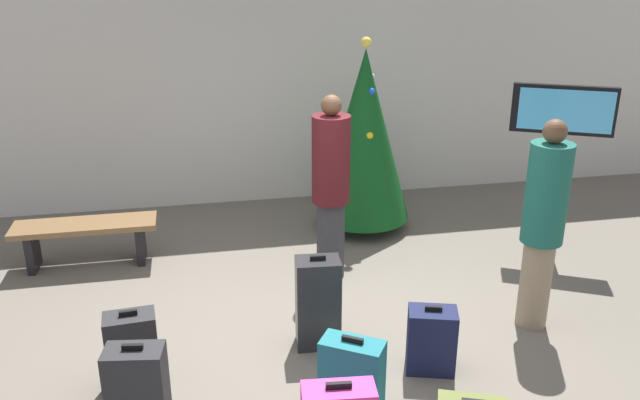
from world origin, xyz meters
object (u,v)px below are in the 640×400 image
(waiting_bench, at_px, (86,233))
(suitcase_3, at_px, (138,394))
(traveller_1, at_px, (331,185))
(suitcase_2, at_px, (352,373))
(holiday_tree, at_px, (364,135))
(flight_info_kiosk, at_px, (560,134))
(traveller_0, at_px, (543,222))
(suitcase_4, at_px, (318,303))
(suitcase_5, at_px, (431,340))
(suitcase_0, at_px, (133,350))

(waiting_bench, xyz_separation_m, suitcase_3, (0.71, -2.88, -0.01))
(traveller_1, xyz_separation_m, suitcase_2, (-0.28, -2.05, -0.73))
(holiday_tree, relative_size, flight_info_kiosk, 1.23)
(suitcase_2, bearing_deg, traveller_0, 22.30)
(waiting_bench, bearing_deg, flight_info_kiosk, -6.71)
(holiday_tree, bearing_deg, traveller_1, -119.02)
(suitcase_4, bearing_deg, suitcase_2, -83.59)
(flight_info_kiosk, xyz_separation_m, suitcase_4, (-2.91, -1.40, -0.94))
(holiday_tree, relative_size, suitcase_5, 3.98)
(suitcase_5, bearing_deg, flight_info_kiosk, 42.64)
(waiting_bench, relative_size, traveller_0, 0.78)
(traveller_1, height_order, suitcase_5, traveller_1)
(holiday_tree, bearing_deg, suitcase_2, -106.11)
(traveller_1, distance_m, suitcase_5, 1.96)
(holiday_tree, height_order, traveller_0, holiday_tree)
(waiting_bench, bearing_deg, traveller_1, -16.87)
(suitcase_0, xyz_separation_m, suitcase_3, (0.08, -0.62, 0.05))
(flight_info_kiosk, bearing_deg, traveller_1, -176.28)
(suitcase_3, bearing_deg, suitcase_4, 32.19)
(holiday_tree, distance_m, waiting_bench, 3.26)
(suitcase_4, bearing_deg, flight_info_kiosk, 25.76)
(suitcase_5, bearing_deg, suitcase_3, -170.84)
(flight_info_kiosk, bearing_deg, holiday_tree, 152.17)
(holiday_tree, xyz_separation_m, traveller_0, (0.92, -2.46, -0.16))
(flight_info_kiosk, relative_size, waiting_bench, 1.26)
(suitcase_0, relative_size, suitcase_2, 1.16)
(suitcase_3, xyz_separation_m, suitcase_4, (1.41, 0.89, 0.05))
(waiting_bench, xyz_separation_m, suitcase_2, (2.21, -2.81, -0.10))
(traveller_1, bearing_deg, suitcase_2, -97.88)
(flight_info_kiosk, xyz_separation_m, suitcase_5, (-2.10, -1.93, -1.07))
(suitcase_0, bearing_deg, suitcase_3, -82.49)
(flight_info_kiosk, bearing_deg, suitcase_3, -152.06)
(suitcase_0, bearing_deg, suitcase_5, -6.39)
(waiting_bench, relative_size, suitcase_0, 2.26)
(traveller_1, height_order, suitcase_2, traveller_1)
(flight_info_kiosk, relative_size, suitcase_4, 2.23)
(traveller_1, bearing_deg, waiting_bench, 163.13)
(waiting_bench, distance_m, traveller_1, 2.68)
(suitcase_0, height_order, suitcase_3, suitcase_3)
(flight_info_kiosk, xyz_separation_m, traveller_1, (-2.53, -0.16, -0.34))
(holiday_tree, relative_size, suitcase_4, 2.73)
(traveller_1, distance_m, suitcase_2, 2.20)
(holiday_tree, xyz_separation_m, waiting_bench, (-3.14, -0.41, -0.80))
(waiting_bench, distance_m, traveller_0, 4.59)
(traveller_0, distance_m, suitcase_2, 2.13)
(suitcase_2, xyz_separation_m, suitcase_5, (0.72, 0.28, 0.00))
(holiday_tree, relative_size, traveller_0, 1.21)
(suitcase_3, relative_size, suitcase_5, 1.30)
(suitcase_2, relative_size, suitcase_3, 0.76)
(suitcase_3, relative_size, suitcase_4, 0.89)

